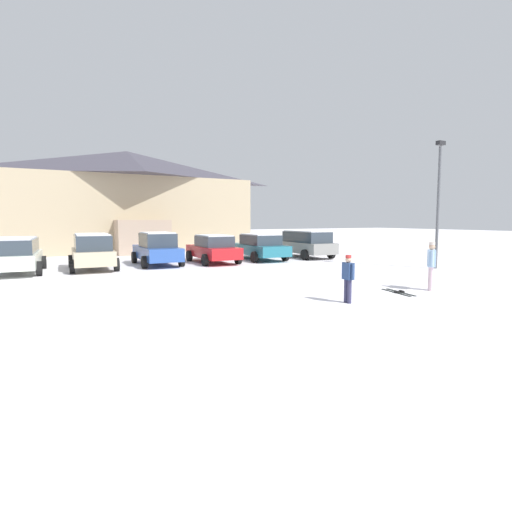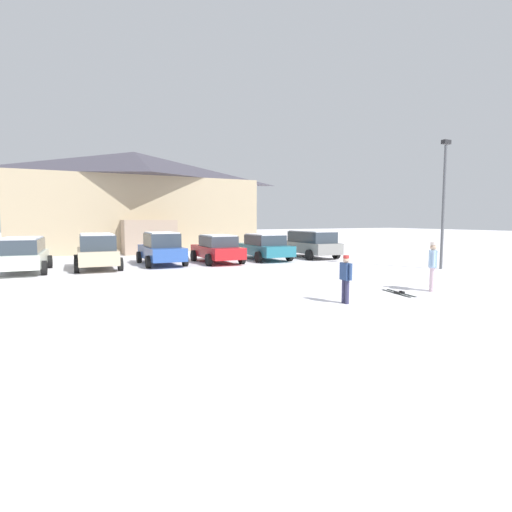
# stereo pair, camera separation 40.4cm
# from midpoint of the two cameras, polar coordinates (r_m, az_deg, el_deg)

# --- Properties ---
(ground) EXTENTS (160.00, 160.00, 0.00)m
(ground) POSITION_cam_midpoint_polar(r_m,az_deg,el_deg) (10.30, 22.07, -8.82)
(ground) COLOR white
(ski_lodge) EXTENTS (18.53, 10.58, 7.86)m
(ski_lodge) POSITION_cam_midpoint_polar(r_m,az_deg,el_deg) (34.08, -16.52, 7.63)
(ski_lodge) COLOR tan
(ski_lodge) RESTS_ON ground
(parked_white_suv) EXTENTS (2.46, 4.66, 1.62)m
(parked_white_suv) POSITION_cam_midpoint_polar(r_m,az_deg,el_deg) (21.11, -29.98, 0.32)
(parked_white_suv) COLOR white
(parked_white_suv) RESTS_ON ground
(parked_beige_suv) EXTENTS (2.25, 4.24, 1.75)m
(parked_beige_suv) POSITION_cam_midpoint_polar(r_m,az_deg,el_deg) (21.06, -21.25, 0.80)
(parked_beige_suv) COLOR #BEAE8E
(parked_beige_suv) RESTS_ON ground
(parked_blue_hatchback) EXTENTS (2.19, 4.51, 1.76)m
(parked_blue_hatchback) POSITION_cam_midpoint_polar(r_m,az_deg,el_deg) (22.03, -12.87, 1.05)
(parked_blue_hatchback) COLOR #2A4E9E
(parked_blue_hatchback) RESTS_ON ground
(parked_red_sedan) EXTENTS (2.20, 4.41, 1.58)m
(parked_red_sedan) POSITION_cam_midpoint_polar(r_m,az_deg,el_deg) (22.56, -5.05, 1.08)
(parked_red_sedan) COLOR red
(parked_red_sedan) RESTS_ON ground
(parked_teal_hatchback) EXTENTS (2.35, 4.80, 1.57)m
(parked_teal_hatchback) POSITION_cam_midpoint_polar(r_m,az_deg,el_deg) (24.17, 1.57, 1.37)
(parked_teal_hatchback) COLOR #226B7D
(parked_teal_hatchback) RESTS_ON ground
(parked_grey_wagon) EXTENTS (2.28, 4.44, 1.72)m
(parked_grey_wagon) POSITION_cam_midpoint_polar(r_m,az_deg,el_deg) (25.71, 8.32, 1.82)
(parked_grey_wagon) COLOR gray
(parked_grey_wagon) RESTS_ON ground
(skier_adult_in_blue_parka) EXTENTS (0.48, 0.46, 1.67)m
(skier_adult_in_blue_parka) POSITION_cam_midpoint_polar(r_m,az_deg,el_deg) (14.85, 24.64, -1.00)
(skier_adult_in_blue_parka) COLOR silver
(skier_adult_in_blue_parka) RESTS_ON ground
(skier_teen_in_navy_coat) EXTENTS (0.22, 0.52, 1.41)m
(skier_teen_in_navy_coat) POSITION_cam_midpoint_polar(r_m,az_deg,el_deg) (11.88, 13.65, -2.84)
(skier_teen_in_navy_coat) COLOR #313151
(skier_teen_in_navy_coat) RESTS_ON ground
(pair_of_skis) EXTENTS (0.53, 1.47, 0.08)m
(pair_of_skis) POSITION_cam_midpoint_polar(r_m,az_deg,el_deg) (14.08, 20.48, -4.96)
(pair_of_skis) COLOR black
(pair_of_skis) RESTS_ON ground
(lamp_post) EXTENTS (0.44, 0.24, 6.23)m
(lamp_post) POSITION_cam_midpoint_polar(r_m,az_deg,el_deg) (21.65, 25.73, 7.47)
(lamp_post) COLOR #515459
(lamp_post) RESTS_ON ground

